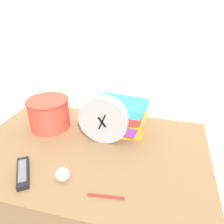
{
  "coord_description": "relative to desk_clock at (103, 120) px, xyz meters",
  "views": [
    {
      "loc": [
        0.3,
        -0.39,
        1.37
      ],
      "look_at": [
        0.07,
        0.48,
        0.89
      ],
      "focal_mm": 35.0,
      "sensor_mm": 36.0,
      "label": 1
    }
  ],
  "objects": [
    {
      "name": "wall_back",
      "position": [
        -0.05,
        0.35,
        0.32
      ],
      "size": [
        6.0,
        0.04,
        2.4
      ],
      "color": "silver",
      "rests_on": "ground_plane"
    },
    {
      "name": "basket",
      "position": [
        -0.3,
        0.05,
        -0.03
      ],
      "size": [
        0.21,
        0.21,
        0.15
      ],
      "color": "#C63D2D",
      "rests_on": "desk"
    },
    {
      "name": "desk_clock",
      "position": [
        0.0,
        0.0,
        0.0
      ],
      "size": [
        0.23,
        0.05,
        0.23
      ],
      "color": "#99999E",
      "rests_on": "desk"
    },
    {
      "name": "desk",
      "position": [
        -0.05,
        -0.07,
        -0.5
      ],
      "size": [
        1.04,
        0.7,
        0.77
      ],
      "color": "brown",
      "rests_on": "ground_plane"
    },
    {
      "name": "pen",
      "position": [
        0.1,
        -0.31,
        -0.11
      ],
      "size": [
        0.13,
        0.02,
        0.01
      ],
      "color": "#B21E1E",
      "rests_on": "desk"
    },
    {
      "name": "tv_remote",
      "position": [
        -0.23,
        -0.29,
        -0.1
      ],
      "size": [
        0.13,
        0.16,
        0.02
      ],
      "color": "black",
      "rests_on": "desk"
    },
    {
      "name": "book_stack",
      "position": [
        0.05,
        0.11,
        -0.03
      ],
      "size": [
        0.26,
        0.19,
        0.16
      ],
      "color": "orange",
      "rests_on": "desk"
    },
    {
      "name": "crumpled_paper_ball",
      "position": [
        -0.07,
        -0.27,
        -0.09
      ],
      "size": [
        0.05,
        0.05,
        0.05
      ],
      "color": "white",
      "rests_on": "desk"
    }
  ]
}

